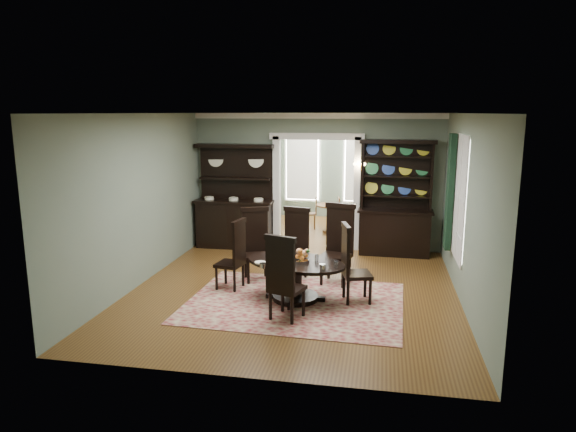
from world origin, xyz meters
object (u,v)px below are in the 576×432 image
sideboard (235,211)px  parlor_table (331,214)px  dining_table (296,273)px  welsh_dresser (395,214)px

sideboard → parlor_table: size_ratio=2.99×
parlor_table → dining_table: bearing=-91.0°
sideboard → welsh_dresser: welsh_dresser is taller
dining_table → welsh_dresser: 3.57m
dining_table → welsh_dresser: (1.63, 3.15, 0.43)m
dining_table → welsh_dresser: size_ratio=0.80×
sideboard → parlor_table: 2.72m
welsh_dresser → parlor_table: 2.41m
dining_table → sideboard: (-1.92, 3.15, 0.35)m
dining_table → parlor_table: parlor_table is taller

